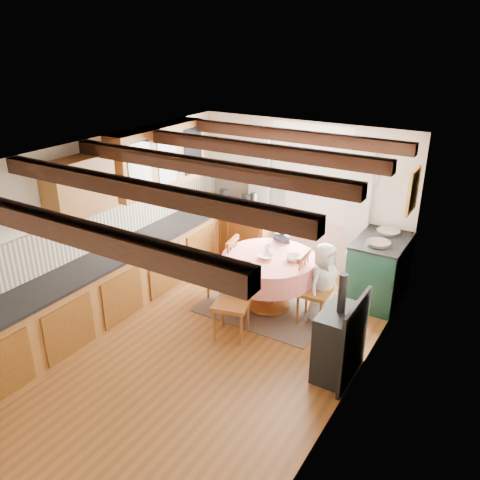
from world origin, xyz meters
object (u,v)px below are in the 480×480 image
Objects in this scene: chair_near at (231,301)px; child_far at (282,255)px; chair_right at (314,289)px; child_right at (323,283)px; cast_iron_stove at (339,326)px; chair_left at (222,267)px; cup at (268,248)px; dining_table at (268,282)px; aga_range at (379,269)px.

child_far is (-0.03, 1.46, 0.06)m from chair_near.
chair_right is (0.76, 0.86, -0.01)m from chair_near.
chair_near is 1.46m from child_far.
child_far is 1.01× the size of child_right.
cast_iron_stove is 2.08m from child_far.
chair_near reaches higher than chair_right.
child_far is (0.64, 0.65, 0.09)m from chair_left.
child_far reaches higher than chair_near.
child_far is (-0.79, 0.60, 0.07)m from chair_right.
chair_right is 10.50× the size of cup.
chair_left is at bearing 56.65° from child_far.
child_far is 0.51m from cup.
child_right is at bearing 86.67° from chair_left.
chair_right is at bearing -11.82° from cup.
child_right reaches higher than dining_table.
aga_range is at bearing 39.90° from chair_near.
cast_iron_stove is (2.10, -0.83, 0.17)m from chair_left.
dining_table is 0.74m from chair_left.
aga_range is (1.32, 1.91, -0.02)m from chair_near.
cast_iron_stove is 1.16m from child_right.
chair_right is 0.87× the size of child_far.
chair_near reaches higher than dining_table.
child_far is at bearing 98.52° from dining_table.
chair_left is 0.76m from cup.
aga_range is at bearing 39.38° from dining_table.
chair_near is at bearing 30.19° from chair_left.
dining_table is 1.38× the size of chair_left.
chair_near is 1.28m from child_right.
cup is (-0.02, -0.43, 0.27)m from child_far.
cast_iron_stove is at bearing -136.12° from child_right.
chair_left is 0.85× the size of child_far.
child_far is (-1.35, -0.45, 0.08)m from aga_range.
chair_right is (0.70, -0.01, 0.10)m from dining_table.
chair_left is 0.97× the size of chair_right.
chair_near is at bearing 179.00° from cast_iron_stove.
dining_table is at bearing -56.42° from cup.
child_right is (0.86, -0.49, -0.00)m from child_far.
aga_range is at bearing -150.37° from child_far.
chair_left is 2.27m from cast_iron_stove.
chair_left is 10.16× the size of cup.
child_far reaches higher than child_right.
chair_left is 0.92m from child_far.
chair_near is 1.15m from chair_right.
child_far is at bearing 49.42° from chair_right.
chair_left is 0.85× the size of child_right.
chair_left is at bearing 88.87° from chair_right.
chair_left is at bearing -174.49° from dining_table.
cast_iron_stove is 1.15× the size of child_right.
chair_near is 1.09m from cup.
chair_right is 0.99m from child_far.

